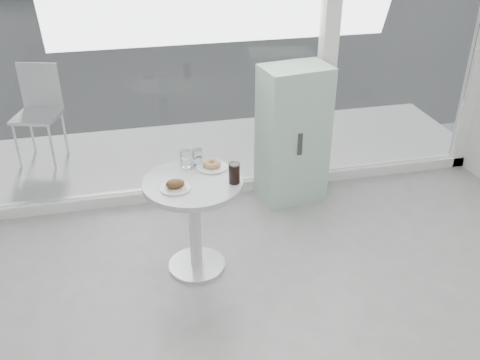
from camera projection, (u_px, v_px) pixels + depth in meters
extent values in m
cube|color=white|center=(230.00, 185.00, 5.19)|extent=(5.00, 0.12, 0.10)
cube|color=white|center=(330.00, 30.00, 4.65)|extent=(0.14, 0.14, 3.00)
cube|color=white|center=(136.00, 53.00, 4.37)|extent=(3.21, 0.02, 2.60)
cube|color=white|center=(409.00, 36.00, 4.85)|extent=(1.41, 0.02, 2.60)
cylinder|color=silver|center=(197.00, 265.00, 4.17)|extent=(0.44, 0.44, 0.03)
cylinder|color=silver|center=(195.00, 227.00, 4.00)|extent=(0.09, 0.09, 0.70)
cylinder|color=silver|center=(193.00, 183.00, 3.81)|extent=(0.72, 0.72, 0.04)
cube|color=silver|center=(215.00, 152.00, 5.88)|extent=(5.60, 1.60, 0.05)
cube|color=#A0CCB3|center=(293.00, 135.00, 4.82)|extent=(0.64, 0.48, 1.27)
cube|color=#333333|center=(300.00, 144.00, 4.64)|extent=(0.04, 0.03, 0.20)
cylinder|color=silver|center=(17.00, 146.00, 5.41)|extent=(0.03, 0.03, 0.48)
cylinder|color=silver|center=(52.00, 147.00, 5.38)|extent=(0.03, 0.03, 0.48)
cylinder|color=silver|center=(32.00, 131.00, 5.72)|extent=(0.03, 0.03, 0.48)
cylinder|color=silver|center=(65.00, 132.00, 5.70)|extent=(0.03, 0.03, 0.48)
cube|color=silver|center=(37.00, 116.00, 5.43)|extent=(0.53, 0.53, 0.03)
cube|color=silver|center=(40.00, 85.00, 5.48)|extent=(0.42, 0.15, 0.48)
cylinder|color=white|center=(175.00, 188.00, 3.70)|extent=(0.22, 0.22, 0.01)
cube|color=silver|center=(178.00, 187.00, 3.69)|extent=(0.11, 0.10, 0.00)
ellipsoid|color=#3A1D10|center=(175.00, 184.00, 3.68)|extent=(0.13, 0.11, 0.06)
ellipsoid|color=#3A1D10|center=(180.00, 182.00, 3.71)|extent=(0.07, 0.06, 0.04)
cylinder|color=white|center=(212.00, 167.00, 3.97)|extent=(0.23, 0.23, 0.01)
torus|color=tan|center=(212.00, 164.00, 3.96)|extent=(0.14, 0.14, 0.05)
cylinder|color=white|center=(186.00, 159.00, 3.96)|extent=(0.08, 0.08, 0.13)
cylinder|color=white|center=(186.00, 162.00, 3.97)|extent=(0.07, 0.07, 0.07)
cylinder|color=white|center=(197.00, 157.00, 3.99)|extent=(0.08, 0.08, 0.12)
cylinder|color=white|center=(197.00, 160.00, 4.01)|extent=(0.06, 0.06, 0.07)
cylinder|color=white|center=(234.00, 173.00, 3.74)|extent=(0.08, 0.08, 0.15)
cylinder|color=black|center=(234.00, 174.00, 3.75)|extent=(0.07, 0.07, 0.14)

